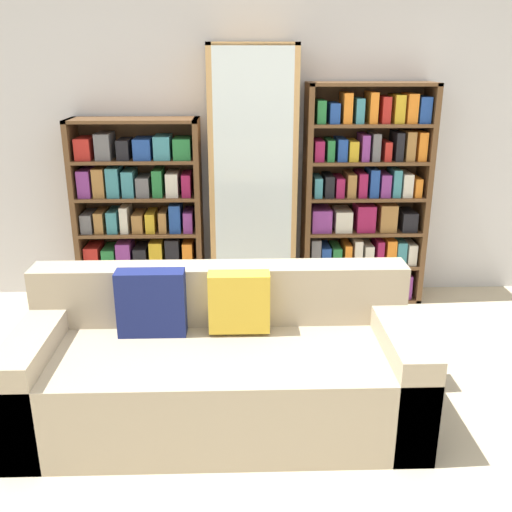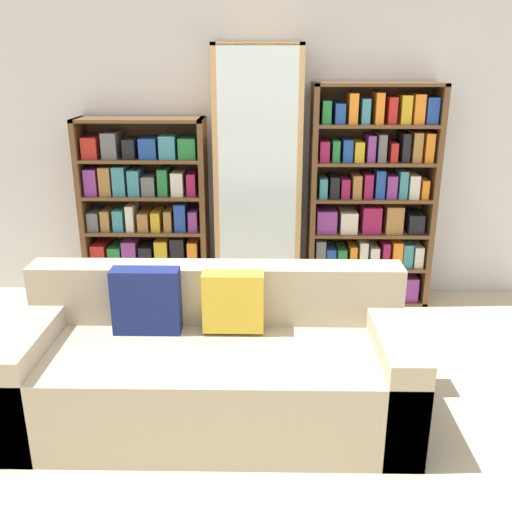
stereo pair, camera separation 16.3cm
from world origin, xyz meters
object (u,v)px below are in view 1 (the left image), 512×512
Objects in this scene: bookshelf_left at (139,217)px; display_cabinet at (253,180)px; wine_bottle at (330,309)px; couch at (220,369)px; bookshelf_right at (365,198)px.

display_cabinet reaches higher than bookshelf_left.
display_cabinet is 1.13m from wine_bottle.
couch is 5.46× the size of wine_bottle.
wine_bottle is at bearing 54.02° from couch.
bookshelf_left is 1.62m from wine_bottle.
display_cabinet is at bearing -1.05° from bookshelf_left.
wine_bottle is (0.75, 1.04, -0.14)m from couch.
bookshelf_right is at bearing 59.83° from wine_bottle.
display_cabinet is at bearing 82.28° from couch.
bookshelf_right is (1.75, -0.00, 0.13)m from bookshelf_left.
bookshelf_right is at bearing 56.01° from couch.
bookshelf_right reaches higher than wine_bottle.
couch is 1.44× the size of bookshelf_left.
bookshelf_left is 1.75m from bookshelf_right.
display_cabinet reaches higher than bookshelf_right.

